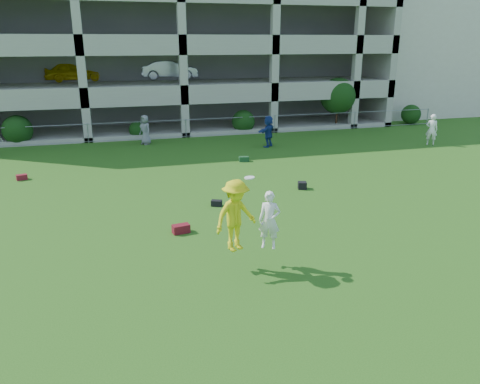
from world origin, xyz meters
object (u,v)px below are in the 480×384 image
object	(u,v)px
crate_d	(302,185)
frisbee_contest	(241,216)
stucco_building	(418,51)
parking_garage	(165,40)
bystander_e	(432,130)
bystander_d	(268,131)
bystander_c	(145,130)

from	to	relation	value
crate_d	frisbee_contest	bearing A→B (deg)	-125.35
stucco_building	crate_d	distance (m)	29.56
frisbee_contest	parking_garage	bearing A→B (deg)	86.79
bystander_e	parking_garage	xyz separation A→B (m)	(-13.74, 14.79, 5.10)
parking_garage	bystander_d	bearing A→B (deg)	-71.55
stucco_building	bystander_c	bearing A→B (deg)	-158.03
bystander_c	bystander_d	size ratio (longest dim) A/B	0.97
bystander_d	parking_garage	bearing A→B (deg)	-116.43
stucco_building	bystander_d	xyz separation A→B (m)	(-18.79, -12.95, -4.09)
stucco_building	crate_d	bearing A→B (deg)	-133.54
bystander_d	frisbee_contest	distance (m)	15.57
stucco_building	bystander_e	xyz separation A→B (m)	(-9.27, -15.09, -4.08)
bystander_c	parking_garage	xyz separation A→B (m)	(2.66, 10.06, 5.14)
bystander_c	frisbee_contest	xyz separation A→B (m)	(1.14, -17.04, 0.65)
bystander_c	parking_garage	bearing A→B (deg)	132.89
bystander_c	frisbee_contest	bearing A→B (deg)	-28.48
stucco_building	bystander_e	bearing A→B (deg)	-121.57
crate_d	frisbee_contest	size ratio (longest dim) A/B	0.17
stucco_building	frisbee_contest	world-z (taller)	stucco_building
bystander_d	bystander_e	xyz separation A→B (m)	(9.52, -2.15, 0.01)
bystander_d	crate_d	xyz separation A→B (m)	(-1.29, -8.19, -0.76)
stucco_building	parking_garage	world-z (taller)	parking_garage
stucco_building	frisbee_contest	xyz separation A→B (m)	(-24.53, -27.40, -3.47)
bystander_e	crate_d	distance (m)	12.41
crate_d	parking_garage	bearing A→B (deg)	97.99
frisbee_contest	bystander_c	bearing A→B (deg)	93.83
bystander_c	bystander_e	xyz separation A→B (m)	(16.40, -4.74, 0.04)
bystander_c	crate_d	distance (m)	12.16
bystander_e	bystander_c	bearing A→B (deg)	16.66
bystander_c	bystander_e	size ratio (longest dim) A/B	0.96
bystander_c	bystander_e	bearing A→B (deg)	41.59
crate_d	parking_garage	xyz separation A→B (m)	(-2.93, 20.84, 5.86)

